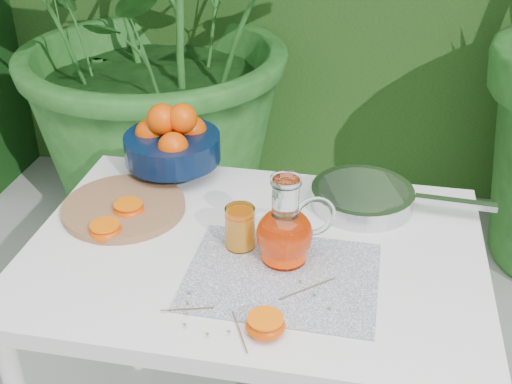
% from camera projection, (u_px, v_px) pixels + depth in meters
% --- Properties ---
extents(potted_plant_left, '(2.26, 2.26, 1.83)m').
position_uv_depth(potted_plant_left, '(169.00, 9.00, 2.50)').
color(potted_plant_left, '#24591E').
rests_on(potted_plant_left, ground).
extents(white_table, '(1.00, 0.70, 0.75)m').
position_uv_depth(white_table, '(254.00, 276.00, 1.45)').
color(white_table, white).
rests_on(white_table, ground).
extents(placemat, '(0.40, 0.31, 0.00)m').
position_uv_depth(placemat, '(282.00, 276.00, 1.32)').
color(placemat, '#0B173F').
rests_on(placemat, white_table).
extents(cutting_board, '(0.33, 0.33, 0.02)m').
position_uv_depth(cutting_board, '(124.00, 207.00, 1.54)').
color(cutting_board, '#8F5C40').
rests_on(cutting_board, white_table).
extents(fruit_bowl, '(0.32, 0.32, 0.20)m').
position_uv_depth(fruit_bowl, '(172.00, 141.00, 1.66)').
color(fruit_bowl, black).
rests_on(fruit_bowl, white_table).
extents(juice_pitcher, '(0.18, 0.16, 0.20)m').
position_uv_depth(juice_pitcher, '(286.00, 232.00, 1.34)').
color(juice_pitcher, white).
rests_on(juice_pitcher, white_table).
extents(juice_tumbler, '(0.08, 0.08, 0.10)m').
position_uv_depth(juice_tumbler, '(240.00, 228.00, 1.39)').
color(juice_tumbler, white).
rests_on(juice_tumbler, white_table).
extents(saute_pan, '(0.44, 0.26, 0.05)m').
position_uv_depth(saute_pan, '(364.00, 196.00, 1.55)').
color(saute_pan, '#B7B6BB').
rests_on(saute_pan, white_table).
extents(orange_halves, '(0.50, 0.42, 0.04)m').
position_uv_depth(orange_halves, '(159.00, 250.00, 1.37)').
color(orange_halves, '#FF4B02').
rests_on(orange_halves, white_table).
extents(thyme_sprigs, '(0.32, 0.25, 0.01)m').
position_uv_depth(thyme_sprigs, '(248.00, 308.00, 1.23)').
color(thyme_sprigs, brown).
rests_on(thyme_sprigs, white_table).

